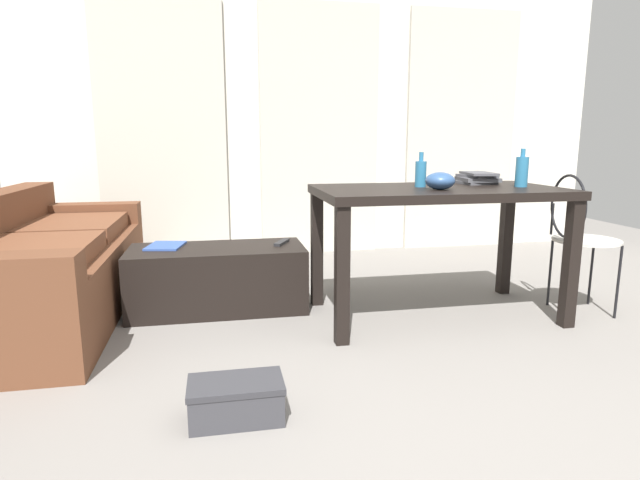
# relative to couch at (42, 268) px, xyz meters

# --- Properties ---
(ground_plane) EXTENTS (8.04, 8.04, 0.00)m
(ground_plane) POSITION_rel_couch_xyz_m (2.00, -0.51, -0.30)
(ground_plane) COLOR gray
(wall_back) EXTENTS (5.48, 0.10, 2.47)m
(wall_back) POSITION_rel_couch_xyz_m (2.00, 1.57, 0.94)
(wall_back) COLOR silver
(wall_back) RESTS_ON ground
(curtains) EXTENTS (3.89, 0.03, 2.26)m
(curtains) POSITION_rel_couch_xyz_m (2.00, 1.48, 0.83)
(curtains) COLOR beige
(curtains) RESTS_ON ground
(couch) EXTENTS (0.84, 2.07, 0.74)m
(couch) POSITION_rel_couch_xyz_m (0.00, 0.00, 0.00)
(couch) COLOR brown
(couch) RESTS_ON ground
(coffee_table) EXTENTS (1.08, 0.49, 0.40)m
(coffee_table) POSITION_rel_couch_xyz_m (1.04, -0.08, -0.10)
(coffee_table) COLOR black
(coffee_table) RESTS_ON ground
(craft_table) EXTENTS (1.43, 0.78, 0.78)m
(craft_table) POSITION_rel_couch_xyz_m (2.33, -0.45, 0.38)
(craft_table) COLOR black
(craft_table) RESTS_ON ground
(wire_chair) EXTENTS (0.39, 0.41, 0.86)m
(wire_chair) POSITION_rel_couch_xyz_m (3.19, -0.57, 0.23)
(wire_chair) COLOR silver
(wire_chair) RESTS_ON ground
(bottle_near) EXTENTS (0.07, 0.07, 0.20)m
(bottle_near) POSITION_rel_couch_xyz_m (2.24, -0.39, 0.56)
(bottle_near) COLOR teal
(bottle_near) RESTS_ON craft_table
(bottle_far) EXTENTS (0.07, 0.07, 0.23)m
(bottle_far) POSITION_rel_couch_xyz_m (2.83, -0.50, 0.58)
(bottle_far) COLOR teal
(bottle_far) RESTS_ON craft_table
(bowl) EXTENTS (0.17, 0.17, 0.10)m
(bowl) POSITION_rel_couch_xyz_m (2.29, -0.57, 0.53)
(bowl) COLOR #2D4C7A
(bowl) RESTS_ON craft_table
(book_stack) EXTENTS (0.24, 0.31, 0.07)m
(book_stack) POSITION_rel_couch_xyz_m (2.68, -0.25, 0.52)
(book_stack) COLOR #4C4C51
(book_stack) RESTS_ON craft_table
(tv_remote_primary) EXTENTS (0.12, 0.19, 0.02)m
(tv_remote_primary) POSITION_rel_couch_xyz_m (1.45, -0.04, 0.11)
(tv_remote_primary) COLOR #232326
(tv_remote_primary) RESTS_ON coffee_table
(magazine) EXTENTS (0.25, 0.30, 0.01)m
(magazine) POSITION_rel_couch_xyz_m (0.72, 0.01, 0.11)
(magazine) COLOR #33519E
(magazine) RESTS_ON coffee_table
(shoebox) EXTENTS (0.36, 0.21, 0.16)m
(shoebox) POSITION_rel_couch_xyz_m (1.10, -1.45, -0.22)
(shoebox) COLOR #38383D
(shoebox) RESTS_ON ground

